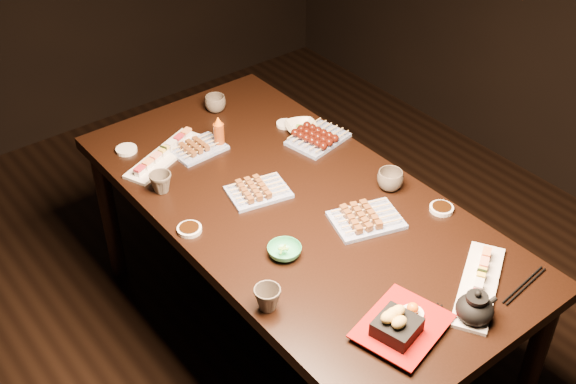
# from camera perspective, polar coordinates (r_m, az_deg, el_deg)

# --- Properties ---
(dining_table) EXTENTS (0.94, 1.82, 0.75)m
(dining_table) POSITION_cam_1_polar(r_m,az_deg,el_deg) (2.87, 0.62, -6.77)
(dining_table) COLOR black
(dining_table) RESTS_ON ground
(sushi_platter_near) EXTENTS (0.40, 0.30, 0.05)m
(sushi_platter_near) POSITION_cam_1_polar(r_m,az_deg,el_deg) (2.36, 14.89, -6.87)
(sushi_platter_near) COLOR white
(sushi_platter_near) RESTS_ON dining_table
(sushi_platter_far) EXTENTS (0.40, 0.25, 0.05)m
(sushi_platter_far) POSITION_cam_1_polar(r_m,az_deg,el_deg) (2.88, -9.77, 3.10)
(sushi_platter_far) COLOR white
(sushi_platter_far) RESTS_ON dining_table
(yakitori_plate_center) EXTENTS (0.25, 0.20, 0.06)m
(yakitori_plate_center) POSITION_cam_1_polar(r_m,az_deg,el_deg) (2.65, -2.36, 0.35)
(yakitori_plate_center) COLOR #828EB6
(yakitori_plate_center) RESTS_ON dining_table
(yakitori_plate_right) EXTENTS (0.28, 0.24, 0.06)m
(yakitori_plate_right) POSITION_cam_1_polar(r_m,az_deg,el_deg) (2.53, 6.23, -1.83)
(yakitori_plate_right) COLOR #828EB6
(yakitori_plate_right) RESTS_ON dining_table
(yakitori_plate_left) EXTENTS (0.21, 0.16, 0.05)m
(yakitori_plate_left) POSITION_cam_1_polar(r_m,az_deg,el_deg) (2.90, -7.13, 3.71)
(yakitori_plate_left) COLOR #828EB6
(yakitori_plate_left) RESTS_ON dining_table
(tsukune_plate) EXTENTS (0.26, 0.21, 0.06)m
(tsukune_plate) POSITION_cam_1_polar(r_m,az_deg,el_deg) (2.94, 2.40, 4.55)
(tsukune_plate) COLOR #828EB6
(tsukune_plate) RESTS_ON dining_table
(edamame_bowl_green) EXTENTS (0.12, 0.12, 0.04)m
(edamame_bowl_green) POSITION_cam_1_polar(r_m,az_deg,el_deg) (2.39, -0.29, -4.70)
(edamame_bowl_green) COLOR #34A063
(edamame_bowl_green) RESTS_ON dining_table
(edamame_bowl_cream) EXTENTS (0.17, 0.17, 0.03)m
(edamame_bowl_cream) POSITION_cam_1_polar(r_m,az_deg,el_deg) (3.01, 1.04, 5.09)
(edamame_bowl_cream) COLOR beige
(edamame_bowl_cream) RESTS_ON dining_table
(tempura_tray) EXTENTS (0.32, 0.28, 0.10)m
(tempura_tray) POSITION_cam_1_polar(r_m,az_deg,el_deg) (2.16, 9.10, -9.85)
(tempura_tray) COLOR black
(tempura_tray) RESTS_ON dining_table
(teacup_near_left) EXTENTS (0.09, 0.09, 0.08)m
(teacup_near_left) POSITION_cam_1_polar(r_m,az_deg,el_deg) (2.21, -1.64, -8.40)
(teacup_near_left) COLOR #4E453B
(teacup_near_left) RESTS_ON dining_table
(teacup_mid_right) EXTENTS (0.13, 0.13, 0.08)m
(teacup_mid_right) POSITION_cam_1_polar(r_m,az_deg,el_deg) (2.69, 8.07, 0.94)
(teacup_mid_right) COLOR #4E453B
(teacup_mid_right) RESTS_ON dining_table
(teacup_far_left) EXTENTS (0.10, 0.10, 0.08)m
(teacup_far_left) POSITION_cam_1_polar(r_m,az_deg,el_deg) (2.69, -10.01, 0.72)
(teacup_far_left) COLOR #4E453B
(teacup_far_left) RESTS_ON dining_table
(teacup_far_right) EXTENTS (0.10, 0.10, 0.07)m
(teacup_far_right) POSITION_cam_1_polar(r_m,az_deg,el_deg) (3.15, -5.76, 6.96)
(teacup_far_right) COLOR #4E453B
(teacup_far_right) RESTS_ON dining_table
(teapot) EXTENTS (0.16, 0.16, 0.11)m
(teapot) POSITION_cam_1_polar(r_m,az_deg,el_deg) (2.23, 14.58, -8.71)
(teapot) COLOR black
(teapot) RESTS_ON dining_table
(condiment_bottle) EXTENTS (0.05, 0.05, 0.13)m
(condiment_bottle) POSITION_cam_1_polar(r_m,az_deg,el_deg) (2.90, -5.49, 4.80)
(condiment_bottle) COLOR maroon
(condiment_bottle) RESTS_ON dining_table
(sauce_dish_west) EXTENTS (0.10, 0.10, 0.02)m
(sauce_dish_west) POSITION_cam_1_polar(r_m,az_deg,el_deg) (2.52, -7.80, -2.94)
(sauce_dish_west) COLOR white
(sauce_dish_west) RESTS_ON dining_table
(sauce_dish_east) EXTENTS (0.08, 0.08, 0.01)m
(sauce_dish_east) POSITION_cam_1_polar(r_m,az_deg,el_deg) (3.05, -0.23, 5.39)
(sauce_dish_east) COLOR white
(sauce_dish_east) RESTS_ON dining_table
(sauce_dish_se) EXTENTS (0.09, 0.09, 0.02)m
(sauce_dish_se) POSITION_cam_1_polar(r_m,az_deg,el_deg) (2.64, 12.03, -1.28)
(sauce_dish_se) COLOR white
(sauce_dish_se) RESTS_ON dining_table
(sauce_dish_nw) EXTENTS (0.11, 0.11, 0.01)m
(sauce_dish_nw) POSITION_cam_1_polar(r_m,az_deg,el_deg) (2.96, -12.65, 3.28)
(sauce_dish_nw) COLOR white
(sauce_dish_nw) RESTS_ON dining_table
(chopsticks_near) EXTENTS (0.23, 0.10, 0.01)m
(chopsticks_near) POSITION_cam_1_polar(r_m,az_deg,el_deg) (2.21, 10.66, -10.58)
(chopsticks_near) COLOR black
(chopsticks_near) RESTS_ON dining_table
(chopsticks_se) EXTENTS (0.23, 0.05, 0.01)m
(chopsticks_se) POSITION_cam_1_polar(r_m,az_deg,el_deg) (2.41, 18.17, -7.03)
(chopsticks_se) COLOR black
(chopsticks_se) RESTS_ON dining_table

